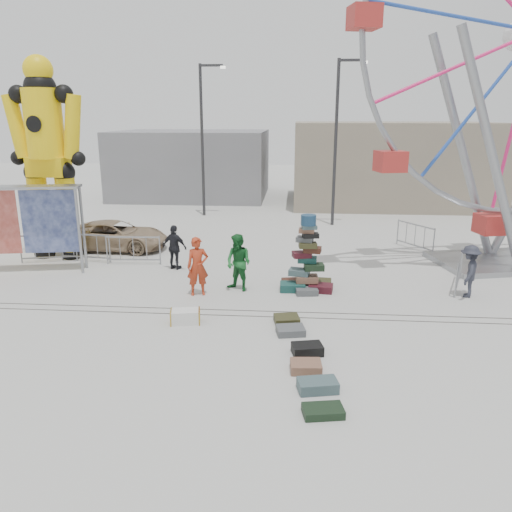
# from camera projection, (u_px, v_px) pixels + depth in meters

# --- Properties ---
(ground) EXTENTS (90.00, 90.00, 0.00)m
(ground) POSITION_uv_depth(u_px,v_px,m) (252.00, 325.00, 13.33)
(ground) COLOR #9E9E99
(ground) RESTS_ON ground
(track_line_near) EXTENTS (40.00, 0.04, 0.01)m
(track_line_near) POSITION_uv_depth(u_px,v_px,m) (254.00, 316.00, 13.90)
(track_line_near) COLOR #47443F
(track_line_near) RESTS_ON ground
(track_line_far) EXTENTS (40.00, 0.04, 0.01)m
(track_line_far) POSITION_uv_depth(u_px,v_px,m) (255.00, 311.00, 14.28)
(track_line_far) COLOR #47443F
(track_line_far) RESTS_ON ground
(building_right) EXTENTS (12.00, 8.00, 5.00)m
(building_right) POSITION_uv_depth(u_px,v_px,m) (390.00, 163.00, 31.30)
(building_right) COLOR gray
(building_right) RESTS_ON ground
(building_left) EXTENTS (10.00, 8.00, 4.40)m
(building_left) POSITION_uv_depth(u_px,v_px,m) (193.00, 164.00, 34.29)
(building_left) COLOR gray
(building_left) RESTS_ON ground
(lamp_post_right) EXTENTS (1.41, 0.25, 8.00)m
(lamp_post_right) POSITION_uv_depth(u_px,v_px,m) (338.00, 135.00, 24.34)
(lamp_post_right) COLOR #2D2D30
(lamp_post_right) RESTS_ON ground
(lamp_post_left) EXTENTS (1.41, 0.25, 8.00)m
(lamp_post_left) POSITION_uv_depth(u_px,v_px,m) (204.00, 133.00, 26.80)
(lamp_post_left) COLOR #2D2D30
(lamp_post_left) RESTS_ON ground
(suitcase_tower) EXTENTS (1.71, 1.53, 2.44)m
(suitcase_tower) POSITION_uv_depth(u_px,v_px,m) (307.00, 269.00, 15.90)
(suitcase_tower) COLOR #184843
(suitcase_tower) RESTS_ON ground
(crash_test_dummy) EXTENTS (3.07, 1.35, 7.74)m
(crash_test_dummy) POSITION_uv_depth(u_px,v_px,m) (47.00, 152.00, 18.62)
(crash_test_dummy) COLOR black
(crash_test_dummy) RESTS_ON ground
(banner_scaffold) EXTENTS (4.32, 1.49, 3.08)m
(banner_scaffold) POSITION_uv_depth(u_px,v_px,m) (18.00, 208.00, 17.18)
(banner_scaffold) COLOR gray
(banner_scaffold) RESTS_ON ground
(steamer_trunk) EXTENTS (0.86, 0.59, 0.37)m
(steamer_trunk) POSITION_uv_depth(u_px,v_px,m) (185.00, 317.00, 13.41)
(steamer_trunk) COLOR silver
(steamer_trunk) RESTS_ON ground
(row_case_0) EXTENTS (0.74, 0.66, 0.19)m
(row_case_0) POSITION_uv_depth(u_px,v_px,m) (287.00, 319.00, 13.45)
(row_case_0) COLOR #39391C
(row_case_0) RESTS_ON ground
(row_case_1) EXTENTS (0.80, 0.66, 0.19)m
(row_case_1) POSITION_uv_depth(u_px,v_px,m) (291.00, 330.00, 12.77)
(row_case_1) COLOR #54575B
(row_case_1) RESTS_ON ground
(row_case_2) EXTENTS (0.79, 0.62, 0.24)m
(row_case_2) POSITION_uv_depth(u_px,v_px,m) (307.00, 349.00, 11.69)
(row_case_2) COLOR black
(row_case_2) RESTS_ON ground
(row_case_3) EXTENTS (0.71, 0.56, 0.21)m
(row_case_3) POSITION_uv_depth(u_px,v_px,m) (306.00, 367.00, 10.91)
(row_case_3) COLOR brown
(row_case_3) RESTS_ON ground
(row_case_4) EXTENTS (0.88, 0.62, 0.24)m
(row_case_4) POSITION_uv_depth(u_px,v_px,m) (318.00, 385.00, 10.12)
(row_case_4) COLOR #435B60
(row_case_4) RESTS_ON ground
(row_case_5) EXTENTS (0.82, 0.58, 0.16)m
(row_case_5) POSITION_uv_depth(u_px,v_px,m) (323.00, 411.00, 9.31)
(row_case_5) COLOR black
(row_case_5) RESTS_ON ground
(barricade_dummy_a) EXTENTS (1.96, 0.61, 1.10)m
(barricade_dummy_a) POSITION_uv_depth(u_px,v_px,m) (48.00, 248.00, 18.93)
(barricade_dummy_a) COLOR gray
(barricade_dummy_a) RESTS_ON ground
(barricade_dummy_b) EXTENTS (2.00, 0.32, 1.10)m
(barricade_dummy_b) POSITION_uv_depth(u_px,v_px,m) (85.00, 248.00, 18.98)
(barricade_dummy_b) COLOR gray
(barricade_dummy_b) RESTS_ON ground
(barricade_dummy_c) EXTENTS (2.00, 0.21, 1.10)m
(barricade_dummy_c) POSITION_uv_depth(u_px,v_px,m) (133.00, 250.00, 18.62)
(barricade_dummy_c) COLOR gray
(barricade_dummy_c) RESTS_ON ground
(barricade_wheel_front) EXTENTS (0.81, 1.90, 1.10)m
(barricade_wheel_front) POSITION_uv_depth(u_px,v_px,m) (459.00, 272.00, 16.05)
(barricade_wheel_front) COLOR gray
(barricade_wheel_front) RESTS_ON ground
(barricade_wheel_back) EXTENTS (1.17, 1.73, 1.10)m
(barricade_wheel_back) POSITION_uv_depth(u_px,v_px,m) (415.00, 237.00, 20.70)
(barricade_wheel_back) COLOR gray
(barricade_wheel_back) RESTS_ON ground
(pedestrian_red) EXTENTS (0.77, 0.61, 1.83)m
(pedestrian_red) POSITION_uv_depth(u_px,v_px,m) (198.00, 266.00, 15.36)
(pedestrian_red) COLOR #A63117
(pedestrian_red) RESTS_ON ground
(pedestrian_green) EXTENTS (1.12, 1.05, 1.83)m
(pedestrian_green) POSITION_uv_depth(u_px,v_px,m) (239.00, 263.00, 15.75)
(pedestrian_green) COLOR #175D26
(pedestrian_green) RESTS_ON ground
(pedestrian_black) EXTENTS (1.03, 0.67, 1.63)m
(pedestrian_black) POSITION_uv_depth(u_px,v_px,m) (175.00, 247.00, 17.97)
(pedestrian_black) COLOR black
(pedestrian_black) RESTS_ON ground
(pedestrian_grey) EXTENTS (0.97, 1.21, 1.63)m
(pedestrian_grey) POSITION_uv_depth(u_px,v_px,m) (469.00, 271.00, 15.22)
(pedestrian_grey) COLOR #272934
(pedestrian_grey) RESTS_ON ground
(parked_suv) EXTENTS (4.35, 2.12, 1.19)m
(parked_suv) POSITION_uv_depth(u_px,v_px,m) (115.00, 235.00, 20.71)
(parked_suv) COLOR #987F62
(parked_suv) RESTS_ON ground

